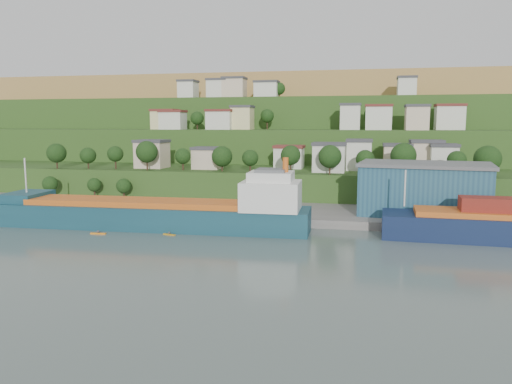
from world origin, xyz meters
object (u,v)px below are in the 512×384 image
(cargo_ship_near, at_px, (161,215))
(caravan, at_px, (33,204))
(warehouse, at_px, (424,189))
(kayak_orange, at_px, (98,233))

(cargo_ship_near, height_order, caravan, cargo_ship_near)
(caravan, bearing_deg, warehouse, 25.69)
(caravan, bearing_deg, cargo_ship_near, 5.52)
(warehouse, xyz_separation_m, kayak_orange, (-71.92, -29.51, -8.18))
(caravan, height_order, kayak_orange, caravan)
(warehouse, xyz_separation_m, caravan, (-102.97, -9.20, -5.92))
(warehouse, relative_size, kayak_orange, 9.38)
(caravan, relative_size, kayak_orange, 1.60)
(warehouse, distance_m, kayak_orange, 78.16)
(cargo_ship_near, height_order, kayak_orange, cargo_ship_near)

